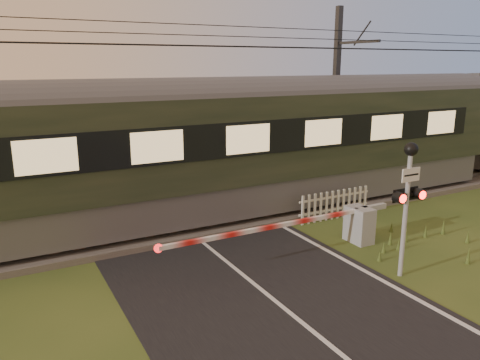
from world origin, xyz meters
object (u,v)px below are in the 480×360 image
train (463,124)px  picket_fence (335,205)px  catenary_mast (337,94)px  boom_gate (349,224)px  crossing_signal (408,186)px

train → picket_fence: train is taller
picket_fence → train: bearing=12.5°
catenary_mast → boom_gate: bearing=-125.7°
boom_gate → train: bearing=21.7°
boom_gate → picket_fence: boom_gate is taller
boom_gate → catenary_mast: size_ratio=0.97×
crossing_signal → catenary_mast: catenary_mast is taller
crossing_signal → picket_fence: 4.68m
boom_gate → catenary_mast: bearing=54.3°
boom_gate → crossing_signal: (-0.27, -2.18, 1.66)m
picket_fence → boom_gate: bearing=-119.3°
train → picket_fence: (-8.55, -1.89, -1.92)m
train → boom_gate: bearing=-158.3°
crossing_signal → picket_fence: size_ratio=1.15×
train → catenary_mast: (-5.28, 2.23, 1.35)m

